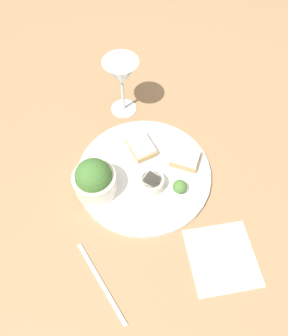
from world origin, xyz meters
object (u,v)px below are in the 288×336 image
object	(u,v)px
fork	(101,282)
sauce_ramekin	(152,182)
cheese_toast_near	(141,146)
napkin	(222,257)
wine_glass	(121,75)
cheese_toast_far	(185,158)
salad_bowl	(94,180)

from	to	relation	value
fork	sauce_ramekin	bearing A→B (deg)	-60.01
cheese_toast_near	napkin	bearing A→B (deg)	178.15
wine_glass	napkin	distance (m)	0.50
napkin	fork	world-z (taller)	same
sauce_ramekin	cheese_toast_far	xyz separation A→B (m)	(0.01, -0.11, -0.01)
cheese_toast_near	napkin	size ratio (longest dim) A/B	0.43
sauce_ramekin	cheese_toast_near	world-z (taller)	sauce_ramekin
sauce_ramekin	wine_glass	distance (m)	0.29
napkin	fork	distance (m)	0.26
salad_bowl	wine_glass	xyz separation A→B (m)	(0.19, -0.20, 0.07)
cheese_toast_far	napkin	bearing A→B (deg)	161.05
salad_bowl	napkin	xyz separation A→B (m)	(-0.29, -0.14, -0.05)
sauce_ramekin	napkin	xyz separation A→B (m)	(-0.22, -0.03, -0.03)
cheese_toast_near	fork	distance (m)	0.34
salad_bowl	cheese_toast_far	xyz separation A→B (m)	(-0.05, -0.22, -0.03)
sauce_ramekin	napkin	bearing A→B (deg)	-172.55
wine_glass	salad_bowl	bearing A→B (deg)	134.10
salad_bowl	sauce_ramekin	xyz separation A→B (m)	(-0.07, -0.11, -0.02)
salad_bowl	sauce_ramekin	bearing A→B (deg)	-121.01
napkin	sauce_ramekin	bearing A→B (deg)	7.45
sauce_ramekin	fork	bearing A→B (deg)	119.99
salad_bowl	fork	distance (m)	0.22
napkin	cheese_toast_far	bearing A→B (deg)	-18.95
cheese_toast_near	wine_glass	world-z (taller)	wine_glass
salad_bowl	cheese_toast_near	world-z (taller)	salad_bowl
salad_bowl	wine_glass	bearing A→B (deg)	-45.90
cheese_toast_near	wine_glass	xyz separation A→B (m)	(0.15, -0.04, 0.10)
salad_bowl	cheese_toast_far	size ratio (longest dim) A/B	1.13
sauce_ramekin	cheese_toast_near	size ratio (longest dim) A/B	0.70
cheese_toast_far	fork	bearing A→B (deg)	112.68
sauce_ramekin	cheese_toast_near	xyz separation A→B (m)	(0.10, -0.04, -0.01)
napkin	cheese_toast_near	bearing A→B (deg)	-1.85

